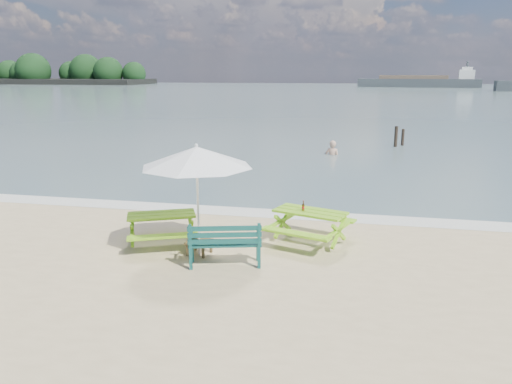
% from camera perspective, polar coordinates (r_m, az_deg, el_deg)
% --- Properties ---
extents(sea, '(300.00, 300.00, 0.00)m').
position_cam_1_polar(sea, '(93.76, 10.65, 11.00)').
color(sea, slate).
rests_on(sea, ground).
extents(foam_strip, '(22.00, 0.90, 0.01)m').
position_cam_1_polar(foam_strip, '(13.99, 1.92, -2.47)').
color(foam_strip, silver).
rests_on(foam_strip, ground).
extents(island_headland, '(90.00, 22.00, 7.60)m').
position_cam_1_polar(island_headland, '(186.30, -25.81, 12.10)').
color(island_headland, black).
rests_on(island_headland, ground).
extents(picnic_table_left, '(2.07, 2.16, 0.73)m').
position_cam_1_polar(picnic_table_left, '(11.69, -10.68, -4.23)').
color(picnic_table_left, '#71AA19').
rests_on(picnic_table_left, ground).
extents(picnic_table_right, '(2.12, 2.23, 0.77)m').
position_cam_1_polar(picnic_table_right, '(11.61, 6.17, -4.07)').
color(picnic_table_right, '#7AB91C').
rests_on(picnic_table_right, ground).
extents(park_bench, '(1.55, 0.86, 0.91)m').
position_cam_1_polar(park_bench, '(10.31, -3.56, -6.85)').
color(park_bench, '#0E3D3A').
rests_on(park_bench, ground).
extents(side_table, '(0.55, 0.55, 0.31)m').
position_cam_1_polar(side_table, '(10.99, -6.51, -6.27)').
color(side_table, brown).
rests_on(side_table, ground).
extents(patio_umbrella, '(2.74, 2.74, 2.37)m').
position_cam_1_polar(patio_umbrella, '(10.48, -6.80, 4.01)').
color(patio_umbrella, silver).
rests_on(patio_umbrella, ground).
extents(beer_bottle, '(0.06, 0.06, 0.24)m').
position_cam_1_polar(beer_bottle, '(11.48, 5.42, -1.75)').
color(beer_bottle, brown).
rests_on(beer_bottle, picnic_table_right).
extents(swimmer, '(0.75, 0.55, 1.88)m').
position_cam_1_polar(swimmer, '(24.31, 8.70, 3.65)').
color(swimmer, tan).
rests_on(swimmer, ground).
extents(mooring_pilings, '(0.57, 0.77, 1.29)m').
position_cam_1_polar(mooring_pilings, '(27.72, 15.98, 5.88)').
color(mooring_pilings, black).
rests_on(mooring_pilings, ground).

